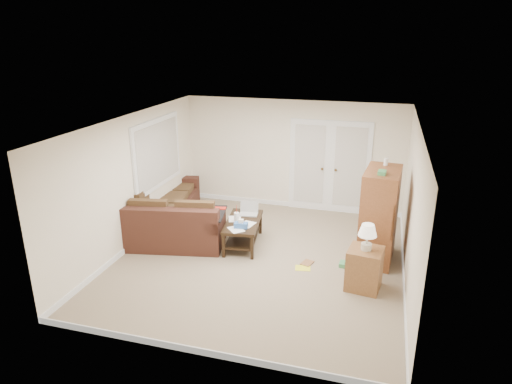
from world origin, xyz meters
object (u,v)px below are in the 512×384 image
(tv_armoire, at_px, (379,215))
(side_cabinet, at_px, (365,265))
(sectional_sofa, at_px, (170,215))
(coffee_table, at_px, (243,231))

(tv_armoire, height_order, side_cabinet, tv_armoire)
(sectional_sofa, distance_m, side_cabinet, 4.16)
(sectional_sofa, xyz_separation_m, side_cabinet, (3.98, -1.21, 0.05))
(coffee_table, bearing_deg, sectional_sofa, 164.98)
(coffee_table, height_order, side_cabinet, side_cabinet)
(coffee_table, bearing_deg, tv_armoire, -5.34)
(sectional_sofa, xyz_separation_m, tv_armoire, (4.14, -0.11, 0.50))
(sectional_sofa, bearing_deg, tv_armoire, -12.36)
(tv_armoire, bearing_deg, side_cabinet, -92.80)
(sectional_sofa, bearing_deg, coffee_table, -18.16)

